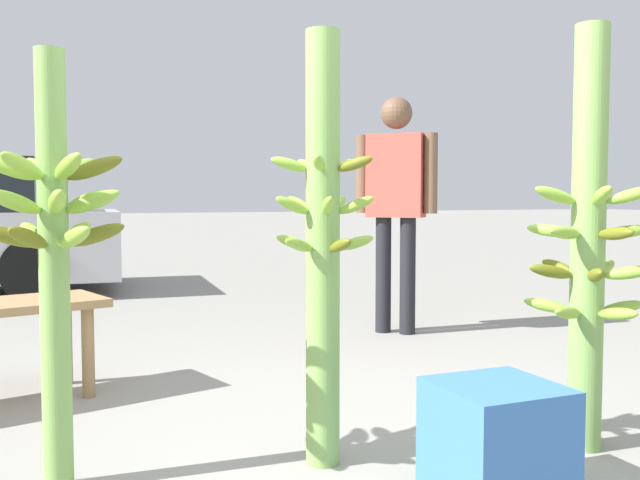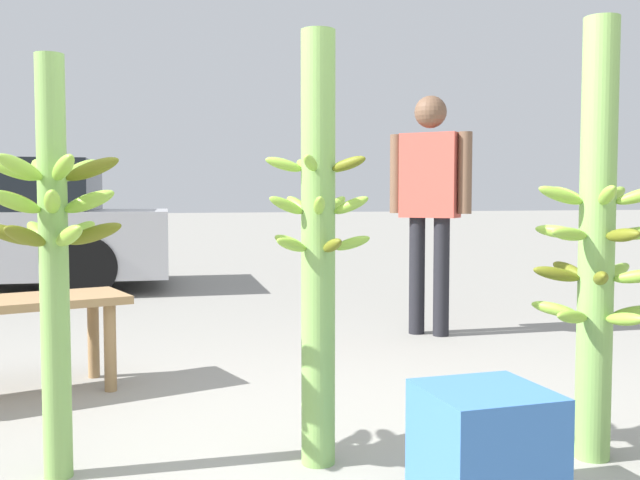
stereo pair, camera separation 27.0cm
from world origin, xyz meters
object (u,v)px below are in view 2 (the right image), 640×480
Objects in this scene: vendor_person at (430,192)px; market_bench at (0,315)px; banana_stalk_right at (597,244)px; banana_stalk_left at (53,242)px; banana_stalk_center at (318,245)px; produce_crate at (485,448)px.

market_bench is (-2.66, -0.82, -0.60)m from vendor_person.
banana_stalk_right is 1.30× the size of market_bench.
banana_stalk_right is at bearing -11.78° from banana_stalk_left.
banana_stalk_center is 0.93× the size of vendor_person.
vendor_person is at bearing 78.83° from banana_stalk_right.
banana_stalk_left reaches higher than produce_crate.
banana_stalk_center is 1.02m from banana_stalk_right.
banana_stalk_right is 2.38m from vendor_person.
banana_stalk_left is at bearing 83.89° from vendor_person.
market_bench is (-1.21, 1.26, -0.39)m from banana_stalk_center.
banana_stalk_left is 1.57m from produce_crate.
banana_stalk_center is 0.88m from produce_crate.
market_bench reaches higher than produce_crate.
banana_stalk_center is at bearing -60.89° from market_bench.
vendor_person reaches higher than produce_crate.
banana_stalk_right is at bearing 123.13° from vendor_person.
banana_stalk_right is 2.69m from market_bench.
banana_stalk_left is 0.93× the size of banana_stalk_center.
banana_stalk_right reaches higher than produce_crate.
banana_stalk_center is at bearing 165.78° from banana_stalk_right.
market_bench is (-0.31, 1.11, -0.41)m from banana_stalk_left.
market_bench is 2.39m from produce_crate.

